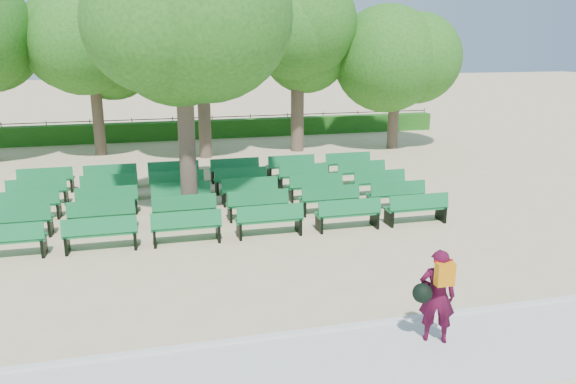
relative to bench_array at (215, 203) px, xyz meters
name	(u,v)px	position (x,y,z in m)	size (l,w,h in m)	color
ground	(238,224)	(0.39, -1.83, -0.09)	(120.00, 120.00, 0.00)	tan
paving	(315,373)	(0.39, -9.23, -0.06)	(30.00, 2.20, 0.06)	silver
curb	(295,334)	(0.39, -8.08, -0.04)	(30.00, 0.12, 0.10)	silver
hedge	(194,130)	(0.39, 12.17, 0.36)	(26.00, 0.70, 0.90)	#205C17
fence	(193,137)	(0.39, 12.57, -0.09)	(26.00, 0.10, 1.02)	black
tree_line	(202,154)	(0.39, 8.17, -0.09)	(21.80, 6.80, 7.04)	#2B6C1D
bench_array	(215,203)	(0.00, 0.00, 0.00)	(1.76, 0.68, 1.09)	#137138
tree_among	(183,51)	(-0.80, -0.66, 4.51)	(4.81, 4.81, 6.79)	brown
person	(436,295)	(2.58, -8.85, 0.81)	(0.81, 0.59, 1.62)	#420922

